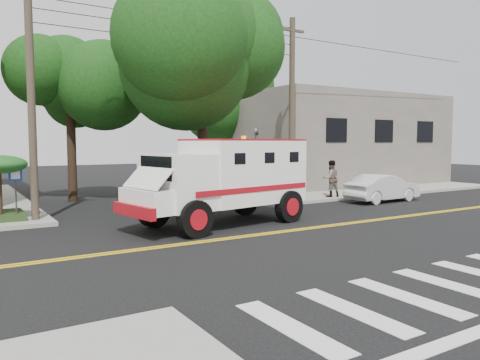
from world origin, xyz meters
TOP-DOWN VIEW (x-y plane):
  - ground at (0.00, 0.00)m, footprint 100.00×100.00m
  - sidewalk_ne at (13.50, 13.50)m, footprint 17.00×17.00m
  - building_right at (15.00, 14.00)m, footprint 14.00×12.00m
  - utility_pole_left at (-5.60, 6.00)m, footprint 0.28×0.28m
  - utility_pole_right at (6.30, 6.20)m, footprint 0.28×0.28m
  - tree_main at (1.94, 6.21)m, footprint 6.08×5.70m
  - tree_left at (-2.68, 11.79)m, footprint 4.48×4.20m
  - tree_right at (8.84, 15.77)m, footprint 4.80×4.50m
  - traffic_signal at (3.80, 5.60)m, footprint 0.15×0.18m
  - accessibility_sign at (-6.20, 6.17)m, footprint 0.45×0.10m
  - armored_truck at (0.21, 2.19)m, footprint 7.08×3.67m
  - parked_sedan at (10.10, 3.69)m, footprint 4.21×1.61m
  - pedestrian_a at (6.62, 7.27)m, footprint 0.72×0.72m
  - pedestrian_b at (8.45, 5.65)m, footprint 1.05×0.90m

SIDE VIEW (x-z plane):
  - ground at x=0.00m, z-range 0.00..0.00m
  - sidewalk_ne at x=13.50m, z-range 0.00..0.15m
  - parked_sedan at x=10.10m, z-range 0.00..1.37m
  - pedestrian_a at x=6.62m, z-range 0.15..1.83m
  - pedestrian_b at x=8.45m, z-range 0.15..2.03m
  - accessibility_sign at x=-6.20m, z-range 0.35..2.38m
  - armored_truck at x=0.21m, z-range 0.21..3.29m
  - traffic_signal at x=3.80m, z-range 0.43..4.03m
  - building_right at x=15.00m, z-range 0.15..6.15m
  - utility_pole_left at x=-5.60m, z-range 0.00..9.00m
  - utility_pole_right at x=6.30m, z-range 0.00..9.00m
  - tree_left at x=-2.68m, z-range 1.88..9.58m
  - tree_right at x=8.84m, z-range 1.99..10.19m
  - tree_main at x=1.94m, z-range 2.27..12.12m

